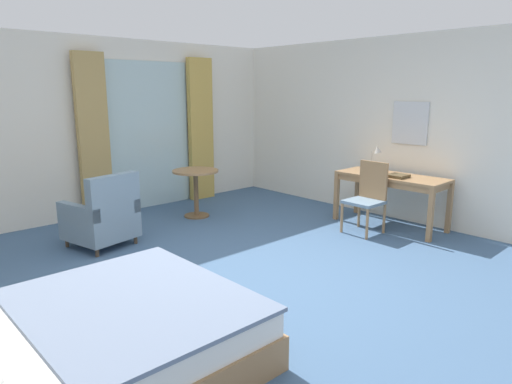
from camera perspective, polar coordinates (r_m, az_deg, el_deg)
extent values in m
cube|color=#426084|center=(4.70, -0.82, -11.37)|extent=(6.83, 7.30, 0.10)
cube|color=white|center=(7.21, -19.33, 7.50)|extent=(6.43, 0.12, 2.61)
cube|color=white|center=(6.84, 19.39, 7.26)|extent=(0.12, 6.90, 2.61)
cube|color=silver|center=(7.51, -13.24, 6.85)|extent=(1.45, 0.02, 2.30)
cube|color=tan|center=(7.00, -19.62, 6.41)|extent=(0.45, 0.10, 2.38)
cube|color=tan|center=(7.93, -6.90, 7.68)|extent=(0.46, 0.10, 2.38)
cube|color=#9E754C|center=(3.36, -20.32, -19.32)|extent=(2.09, 1.64, 0.25)
cube|color=white|center=(3.25, -20.62, -16.07)|extent=(2.03, 1.59, 0.18)
cube|color=slate|center=(3.33, -15.15, -12.95)|extent=(1.38, 1.62, 0.03)
cube|color=#9E754C|center=(6.54, 16.57, 1.88)|extent=(0.62, 1.50, 0.04)
cube|color=#9E754C|center=(6.55, 16.54, 1.39)|extent=(0.58, 1.42, 0.08)
cube|color=#9E754C|center=(6.54, 22.96, -1.83)|extent=(0.06, 0.06, 0.68)
cube|color=#9E754C|center=(7.20, 12.53, 0.12)|extent=(0.06, 0.06, 0.68)
cube|color=#9E754C|center=(6.06, 20.94, -2.73)|extent=(0.06, 0.06, 0.68)
cube|color=#9E754C|center=(6.77, 10.01, -0.55)|extent=(0.06, 0.06, 0.68)
cube|color=gray|center=(6.17, 13.29, -1.23)|extent=(0.43, 0.44, 0.04)
cube|color=#9E754C|center=(6.27, 14.43, 1.45)|extent=(0.04, 0.42, 0.50)
cylinder|color=#9E754C|center=(6.19, 10.66, -3.17)|extent=(0.04, 0.04, 0.40)
cylinder|color=#9E754C|center=(5.97, 13.69, -3.91)|extent=(0.04, 0.04, 0.40)
cylinder|color=#9E754C|center=(6.49, 12.73, -2.53)|extent=(0.04, 0.04, 0.40)
cylinder|color=#9E754C|center=(6.28, 15.68, -3.21)|extent=(0.04, 0.04, 0.40)
cylinder|color=#B7B2A8|center=(6.68, 14.14, 2.48)|extent=(0.14, 0.14, 0.02)
cylinder|color=#B7B2A8|center=(6.66, 14.21, 3.76)|extent=(0.02, 0.02, 0.29)
cone|color=#B7B2A8|center=(6.59, 14.92, 5.18)|extent=(0.10, 0.12, 0.13)
cube|color=brown|center=(6.39, 17.26, 1.93)|extent=(0.25, 0.24, 0.04)
cube|color=gray|center=(5.88, -18.82, -3.95)|extent=(0.81, 0.83, 0.31)
cube|color=gray|center=(5.55, -17.33, -0.50)|extent=(0.69, 0.26, 0.50)
cube|color=gray|center=(5.99, -16.75, -1.20)|extent=(0.25, 0.70, 0.16)
cube|color=gray|center=(5.66, -21.33, -2.32)|extent=(0.25, 0.70, 0.16)
cylinder|color=#4C3D2D|center=(6.32, -18.22, -4.69)|extent=(0.04, 0.04, 0.10)
cylinder|color=#4C3D2D|center=(6.02, -22.48, -5.88)|extent=(0.04, 0.04, 0.10)
cylinder|color=#4C3D2D|center=(5.88, -14.79, -5.75)|extent=(0.04, 0.04, 0.10)
cylinder|color=#4C3D2D|center=(5.56, -19.20, -7.12)|extent=(0.04, 0.04, 0.10)
cylinder|color=#9E754C|center=(6.80, -7.56, 2.61)|extent=(0.68, 0.68, 0.03)
cylinder|color=brown|center=(6.87, -7.48, -0.30)|extent=(0.07, 0.07, 0.68)
cylinder|color=brown|center=(6.95, -7.40, -2.93)|extent=(0.37, 0.37, 0.02)
cube|color=silver|center=(6.79, 18.66, 8.15)|extent=(0.02, 0.53, 0.59)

